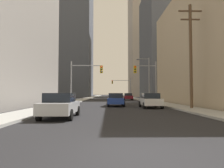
{
  "coord_description": "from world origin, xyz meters",
  "views": [
    {
      "loc": [
        -0.74,
        -5.12,
        1.51
      ],
      "look_at": [
        0.0,
        37.77,
        3.43
      ],
      "focal_mm": 32.99,
      "sensor_mm": 36.0,
      "label": 1
    }
  ],
  "objects": [
    {
      "name": "sedan_silver",
      "position": [
        -3.69,
        7.57,
        0.77
      ],
      "size": [
        1.95,
        4.2,
        1.52
      ],
      "color": "#B7BABF",
      "rests_on": "ground"
    },
    {
      "name": "sedan_blue",
      "position": [
        0.1,
        18.74,
        0.77
      ],
      "size": [
        1.96,
        4.27,
        1.52
      ],
      "color": "navy",
      "rests_on": "ground"
    },
    {
      "name": "ground_plane",
      "position": [
        0.0,
        0.0,
        0.0
      ],
      "size": [
        400.0,
        400.0,
        0.0
      ],
      "primitive_type": "plane",
      "color": "black"
    },
    {
      "name": "sedan_white",
      "position": [
        3.59,
        16.08,
        0.77
      ],
      "size": [
        1.95,
        4.24,
        1.52
      ],
      "color": "white",
      "rests_on": "ground"
    },
    {
      "name": "building_right_far_highrise",
      "position": [
        17.35,
        86.31,
        26.44
      ],
      "size": [
        16.76,
        20.24,
        52.88
      ],
      "primitive_type": "cube",
      "color": "#B7A893",
      "rests_on": "ground"
    },
    {
      "name": "traffic_signal_near_left",
      "position": [
        -4.03,
        23.74,
        4.08
      ],
      "size": [
        4.52,
        0.44,
        6.0
      ],
      "color": "gray",
      "rests_on": "ground"
    },
    {
      "name": "building_right_mid_block",
      "position": [
        17.33,
        51.56,
        15.03
      ],
      "size": [
        16.0,
        19.13,
        30.07
      ],
      "primitive_type": "cube",
      "color": "#4C515B",
      "rests_on": "ground"
    },
    {
      "name": "building_left_far_tower",
      "position": [
        -19.57,
        87.01,
        37.2
      ],
      "size": [
        22.24,
        22.35,
        74.4
      ],
      "primitive_type": "cube",
      "color": "#4C515B",
      "rests_on": "ground"
    },
    {
      "name": "sidewalk_left",
      "position": [
        -6.66,
        50.0,
        0.07
      ],
      "size": [
        2.57,
        160.0,
        0.15
      ],
      "primitive_type": "cube",
      "color": "#9E9E99",
      "rests_on": "ground"
    },
    {
      "name": "sedan_maroon",
      "position": [
        3.49,
        39.48,
        0.77
      ],
      "size": [
        1.95,
        4.23,
        1.52
      ],
      "color": "maroon",
      "rests_on": "ground"
    },
    {
      "name": "street_lamp_right",
      "position": [
        5.74,
        29.21,
        4.52
      ],
      "size": [
        2.19,
        0.32,
        7.5
      ],
      "color": "gray",
      "rests_on": "ground"
    },
    {
      "name": "traffic_signal_near_right",
      "position": [
        4.62,
        23.74,
        4.02
      ],
      "size": [
        3.24,
        0.44,
        6.0
      ],
      "color": "gray",
      "rests_on": "ground"
    },
    {
      "name": "utility_pole_right",
      "position": [
        6.92,
        13.73,
        5.19
      ],
      "size": [
        2.2,
        0.28,
        9.82
      ],
      "color": "brown",
      "rests_on": "ground"
    },
    {
      "name": "sidewalk_right",
      "position": [
        6.66,
        50.0,
        0.07
      ],
      "size": [
        2.57,
        160.0,
        0.15
      ],
      "primitive_type": "cube",
      "color": "#9E9E99",
      "rests_on": "ground"
    },
    {
      "name": "traffic_signal_far_right",
      "position": [
        3.41,
        56.82,
        4.13
      ],
      "size": [
        5.84,
        0.44,
        6.0
      ],
      "color": "gray",
      "rests_on": "ground"
    }
  ]
}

